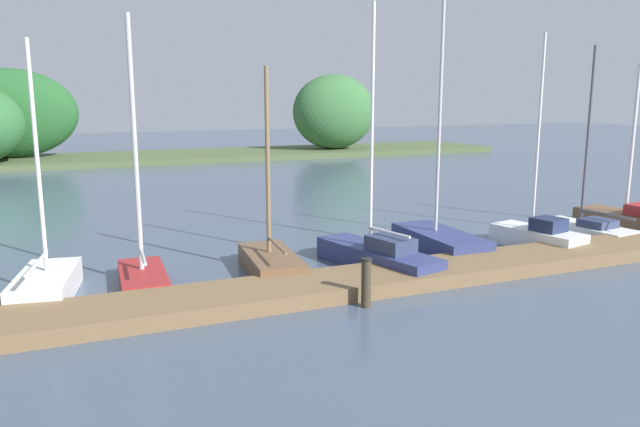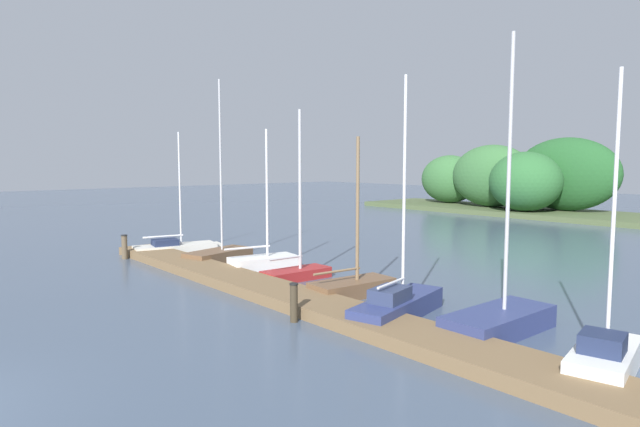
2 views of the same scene
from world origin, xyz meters
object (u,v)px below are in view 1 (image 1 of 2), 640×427
Objects in this scene: sailboat_7 at (535,235)px; sailboat_9 at (630,218)px; sailboat_6 at (437,238)px; sailboat_3 at (142,269)px; sailboat_4 at (270,259)px; sailboat_8 at (584,227)px; sailboat_2 at (47,281)px; mooring_piling_1 at (366,282)px; sailboat_5 at (375,254)px.

sailboat_7 reaches higher than sailboat_9.
sailboat_6 is 1.37× the size of sailboat_9.
sailboat_4 is (3.19, -0.13, -0.06)m from sailboat_3.
sailboat_3 reaches higher than sailboat_7.
sailboat_6 reaches higher than sailboat_8.
sailboat_7 reaches higher than sailboat_2.
sailboat_4 is (5.29, -0.08, -0.02)m from sailboat_2.
sailboat_4 is at bearing 81.85° from sailboat_9.
sailboat_3 is at bearing 73.51° from sailboat_7.
sailboat_6 is at bearing 79.21° from sailboat_8.
mooring_piling_1 is at bearing 100.87° from sailboat_8.
sailboat_2 is 0.90× the size of sailboat_3.
sailboat_7 is at bearing -106.38° from sailboat_6.
mooring_piling_1 is at bearing 131.22° from sailboat_6.
sailboat_7 is at bearing 95.37° from sailboat_8.
sailboat_3 is at bearing -78.40° from sailboat_2.
mooring_piling_1 is at bearing -126.78° from sailboat_3.
sailboat_6 reaches higher than sailboat_9.
sailboat_7 is at bearing 91.09° from sailboat_9.
sailboat_4 is 0.83× the size of sailboat_7.
sailboat_9 is at bearing -79.55° from sailboat_2.
sailboat_6 reaches higher than mooring_piling_1.
sailboat_8 is at bearing -89.06° from sailboat_7.
sailboat_2 is 1.02× the size of sailboat_9.
sailboat_6 is at bearing -83.22° from sailboat_5.
sailboat_8 is at bearing -80.45° from sailboat_2.
sailboat_7 is (13.44, -0.78, 0.04)m from sailboat_2.
sailboat_5 is (7.92, -0.89, 0.04)m from sailboat_2.
sailboat_3 reaches higher than sailboat_8.
sailboat_8 is at bearing -99.14° from sailboat_5.
sailboat_9 is at bearing -98.85° from sailboat_5.
sailboat_7 is (2.90, -0.90, 0.03)m from sailboat_6.
sailboat_4 is 10.76m from sailboat_8.
sailboat_7 is 1.13× the size of sailboat_9.
sailboat_2 is at bearing 81.55° from sailboat_8.
sailboat_3 is 0.93× the size of sailboat_5.
sailboat_5 is 5.51m from sailboat_7.
sailboat_9 is at bearing -84.27° from sailboat_4.
sailboat_2 reaches higher than mooring_piling_1.
sailboat_4 is at bearing 107.35° from mooring_piling_1.
sailboat_8 is (13.95, -0.22, -0.10)m from sailboat_3.
sailboat_6 is 5.51m from mooring_piling_1.
sailboat_8 reaches higher than sailboat_2.
sailboat_5 is at bearing -102.08° from sailboat_4.
sailboat_6 is 1.26× the size of sailboat_8.
sailboat_2 is at bearing 74.39° from sailboat_7.
mooring_piling_1 is at bearing -108.43° from sailboat_2.
sailboat_9 is (7.87, -0.02, 0.00)m from sailboat_6.
sailboat_4 is 4.79× the size of mooring_piling_1.
sailboat_5 is (2.64, -0.81, 0.06)m from sailboat_4.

